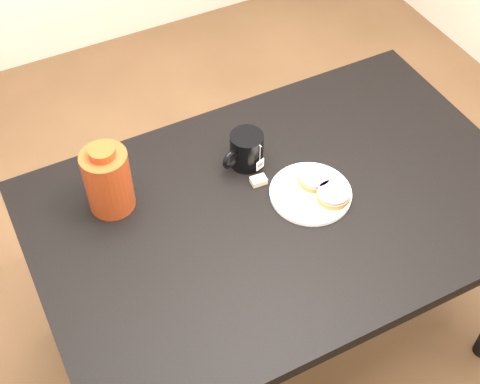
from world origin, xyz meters
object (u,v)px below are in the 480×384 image
(bagel_front, at_px, (333,195))
(teabag_pouch, at_px, (259,181))
(bagel_package, at_px, (108,180))
(mug, at_px, (246,150))
(plate, at_px, (311,193))
(table, at_px, (282,223))
(bagel_back, at_px, (315,178))

(bagel_front, xyz_separation_m, teabag_pouch, (-0.15, 0.16, -0.02))
(bagel_package, bearing_deg, mug, -4.16)
(plate, xyz_separation_m, mug, (-0.11, 0.20, 0.05))
(bagel_package, bearing_deg, teabag_pouch, -16.07)
(bagel_front, bearing_deg, mug, 121.62)
(table, height_order, bagel_package, bagel_package)
(table, bearing_deg, plate, -2.86)
(bagel_back, height_order, bagel_front, same)
(table, relative_size, bagel_package, 6.45)
(mug, relative_size, teabag_pouch, 3.45)
(mug, xyz_separation_m, bagel_package, (-0.41, 0.03, 0.04))
(plate, distance_m, mug, 0.23)
(plate, height_order, bagel_front, bagel_front)
(plate, xyz_separation_m, bagel_package, (-0.51, 0.23, 0.09))
(bagel_back, distance_m, teabag_pouch, 0.16)
(mug, bearing_deg, teabag_pouch, -110.46)
(plate, height_order, bagel_package, bagel_package)
(mug, distance_m, bagel_package, 0.41)
(table, xyz_separation_m, plate, (0.09, -0.00, 0.09))
(plate, bearing_deg, bagel_package, 156.30)
(plate, bearing_deg, teabag_pouch, 135.15)
(mug, bearing_deg, table, -102.20)
(mug, height_order, teabag_pouch, mug)
(teabag_pouch, height_order, bagel_package, bagel_package)
(bagel_back, xyz_separation_m, bagel_package, (-0.54, 0.20, 0.07))
(teabag_pouch, bearing_deg, bagel_front, -45.59)
(table, bearing_deg, bagel_front, -21.77)
(table, height_order, bagel_back, bagel_back)
(teabag_pouch, bearing_deg, mug, 87.59)
(table, relative_size, bagel_back, 10.63)
(table, relative_size, teabag_pouch, 31.11)
(table, xyz_separation_m, bagel_front, (0.13, -0.05, 0.11))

